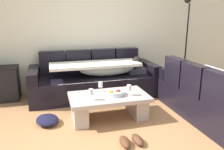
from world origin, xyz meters
TOP-DOWN VIEW (x-y plane):
  - ground_plane at (0.00, 0.00)m, footprint 14.00×14.00m
  - back_wall at (0.00, 2.15)m, footprint 9.00×0.10m
  - couch_along_wall at (-0.03, 1.63)m, footprint 2.45×0.92m
  - couch_near_window at (1.49, 0.14)m, footprint 0.92×1.89m
  - coffee_table at (-0.06, 0.55)m, footprint 1.20×0.68m
  - fruit_bowl at (0.02, 0.51)m, footprint 0.28×0.28m
  - wine_glass_near_left at (-0.36, 0.42)m, footprint 0.07×0.07m
  - wine_glass_near_right at (0.23, 0.45)m, footprint 0.07×0.07m
  - wine_glass_far_back at (-0.15, 0.73)m, footprint 0.07×0.07m
  - floor_lamp at (2.00, 1.73)m, footprint 0.33×0.31m
  - pair_of_shoes at (0.01, -0.25)m, footprint 0.30×0.28m
  - crumpled_garment at (-1.00, 0.60)m, footprint 0.42×0.47m

SIDE VIEW (x-z plane):
  - ground_plane at x=0.00m, z-range 0.00..0.00m
  - pair_of_shoes at x=0.01m, z-range 0.00..0.09m
  - crumpled_garment at x=-1.00m, z-range 0.00..0.12m
  - coffee_table at x=-0.06m, z-range 0.05..0.43m
  - couch_along_wall at x=-0.03m, z-range -0.11..0.77m
  - couch_near_window at x=1.49m, z-range -0.10..0.78m
  - fruit_bowl at x=0.02m, z-range 0.37..0.47m
  - wine_glass_near_left at x=-0.36m, z-range 0.41..0.58m
  - wine_glass_near_right at x=0.23m, z-range 0.41..0.58m
  - wine_glass_far_back at x=-0.15m, z-range 0.41..0.58m
  - floor_lamp at x=2.00m, z-range 0.14..2.09m
  - back_wall at x=0.00m, z-range 0.00..2.70m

